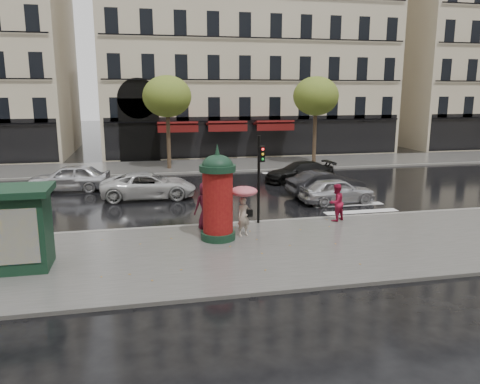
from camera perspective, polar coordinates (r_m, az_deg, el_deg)
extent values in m
plane|color=black|center=(17.00, 2.29, -6.79)|extent=(160.00, 160.00, 0.00)
cube|color=#474744|center=(16.53, 2.73, -7.14)|extent=(90.00, 7.00, 0.12)
cube|color=#474744|center=(35.23, -5.45, 3.17)|extent=(90.00, 6.00, 0.12)
cube|color=slate|center=(19.77, 0.12, -3.85)|extent=(90.00, 0.25, 0.14)
cube|color=slate|center=(32.29, -4.81, 2.38)|extent=(90.00, 0.25, 0.14)
cube|color=silver|center=(27.66, 9.39, 0.48)|extent=(3.60, 11.75, 0.01)
cube|color=#B7A88C|center=(46.88, 0.26, 17.62)|extent=(26.00, 14.00, 20.00)
cylinder|color=#38281C|center=(33.76, -8.73, 7.04)|extent=(0.28, 0.28, 5.20)
ellipsoid|color=#43641F|center=(33.63, -8.87, 11.46)|extent=(3.40, 3.40, 2.89)
cylinder|color=#38281C|center=(36.14, 9.10, 7.35)|extent=(0.28, 0.28, 5.20)
ellipsoid|color=#43641F|center=(36.02, 9.24, 11.48)|extent=(3.40, 3.40, 2.89)
imported|color=#BBAC9A|center=(17.75, 0.46, -3.05)|extent=(0.63, 0.51, 1.49)
cylinder|color=black|center=(17.63, 0.46, -1.49)|extent=(0.02, 0.02, 0.94)
ellipsoid|color=#C32466|center=(17.52, 0.46, 0.09)|extent=(1.03, 1.03, 0.36)
cone|color=black|center=(17.47, 0.46, 0.76)|extent=(0.04, 0.04, 0.08)
cube|color=black|center=(17.70, 1.19, -2.59)|extent=(0.22, 0.10, 0.28)
imported|color=maroon|center=(20.22, 11.64, -1.26)|extent=(0.97, 0.90, 1.59)
imported|color=#450D1C|center=(18.67, -4.20, -1.65)|extent=(1.07, 0.86, 1.90)
cylinder|color=black|center=(17.57, -2.69, -5.28)|extent=(1.29, 1.29, 0.28)
cylinder|color=maroon|center=(17.23, -2.73, -1.17)|extent=(1.11, 1.11, 2.31)
cylinder|color=black|center=(16.98, -2.77, 2.92)|extent=(1.33, 1.33, 0.23)
ellipsoid|color=black|center=(16.97, -2.77, 3.23)|extent=(1.14, 1.14, 0.80)
cone|color=black|center=(16.89, -2.79, 5.24)|extent=(0.18, 0.18, 0.42)
cylinder|color=black|center=(19.31, 2.29, 1.49)|extent=(0.11, 0.11, 3.66)
cube|color=black|center=(18.97, 2.65, 4.65)|extent=(0.27, 0.23, 0.64)
cube|color=black|center=(15.95, -25.42, -4.39)|extent=(1.80, 1.46, 2.35)
cube|color=black|center=(15.66, -25.84, 0.14)|extent=(2.13, 1.80, 0.20)
imported|color=silver|center=(23.98, 11.75, 0.17)|extent=(3.91, 1.79, 1.30)
imported|color=black|center=(25.34, 10.45, 0.96)|extent=(4.28, 1.77, 1.38)
imported|color=silver|center=(25.02, -11.08, 0.78)|extent=(4.98, 2.39, 1.37)
imported|color=black|center=(29.25, 7.25, 2.43)|extent=(4.53, 2.21, 1.27)
imported|color=silver|center=(28.10, -20.06, 1.66)|extent=(4.65, 2.26, 1.53)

